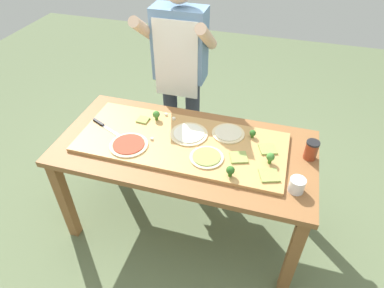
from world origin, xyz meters
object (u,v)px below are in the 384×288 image
prep_table (185,157)px  pizza_whole_tomato_red (129,145)px  pizza_whole_pesto_green (207,157)px  pizza_slice_center (143,120)px  broccoli_floret_center_left (156,115)px  pizza_whole_white_garlic (189,134)px  cheese_crumble_c (174,119)px  pizza_whole_cheese_artichoke (228,133)px  cheese_crumble_a (166,115)px  sauce_jar (311,150)px  pizza_slice_far_right (239,157)px  pizza_slice_far_left (269,175)px  broccoli_floret_front_right (253,133)px  chefs_knife (102,125)px  broccoli_floret_back_mid (270,157)px  broccoli_floret_front_mid (230,171)px  cheese_crumble_b (152,139)px  cook_center (180,66)px  flour_cup (297,186)px  pizza_slice_near_right (268,149)px

prep_table → pizza_whole_tomato_red: pizza_whole_tomato_red is taller
pizza_whole_pesto_green → pizza_slice_center: pizza_whole_pesto_green is taller
broccoli_floret_center_left → pizza_whole_white_garlic: bearing=-20.4°
pizza_whole_tomato_red → cheese_crumble_c: 0.40m
pizza_whole_cheese_artichoke → cheese_crumble_a: (-0.48, 0.09, 0.00)m
cheese_crumble_a → sauce_jar: bearing=-8.4°
pizza_slice_far_right → pizza_slice_center: 0.75m
pizza_slice_far_right → pizza_slice_far_left: (0.20, -0.10, 0.00)m
broccoli_floret_front_right → broccoli_floret_center_left: broccoli_floret_center_left is taller
pizza_whole_pesto_green → pizza_slice_far_left: 0.39m
chefs_knife → broccoli_floret_back_mid: 1.16m
chefs_knife → broccoli_floret_front_mid: bearing=-13.8°
pizza_whole_white_garlic → cheese_crumble_b: size_ratio=16.94×
prep_table → pizza_whole_cheese_artichoke: (0.25, 0.17, 0.13)m
pizza_slice_far_right → broccoli_floret_center_left: broccoli_floret_center_left is taller
cheese_crumble_c → cheese_crumble_a: bearing=152.8°
pizza_whole_white_garlic → cook_center: size_ratio=0.15×
broccoli_floret_back_mid → broccoli_floret_center_left: bearing=164.4°
prep_table → pizza_whole_white_garlic: 0.16m
cheese_crumble_a → flour_cup: (0.95, -0.46, 0.01)m
cheese_crumble_c → sauce_jar: size_ratio=0.15×
prep_table → cook_center: size_ratio=1.02×
prep_table → pizza_whole_pesto_green: size_ratio=7.97×
cheese_crumble_c → cook_center: (-0.09, 0.45, 0.18)m
pizza_whole_white_garlic → pizza_slice_near_right: pizza_whole_white_garlic is taller
cook_center → pizza_whole_tomato_red: bearing=-96.8°
pizza_slice_far_left → broccoli_floret_back_mid: size_ratio=1.47×
pizza_slice_center → broccoli_floret_center_left: broccoli_floret_center_left is taller
cheese_crumble_c → pizza_whole_white_garlic: bearing=-40.6°
prep_table → pizza_slice_far_left: pizza_slice_far_left is taller
pizza_whole_white_garlic → chefs_knife: bearing=-173.4°
prep_table → broccoli_floret_back_mid: bearing=-3.9°
chefs_knife → pizza_slice_near_right: 1.14m
pizza_slice_near_right → broccoli_floret_front_right: broccoli_floret_front_right is taller
pizza_slice_far_left → flour_cup: (0.16, -0.05, 0.01)m
pizza_whole_white_garlic → broccoli_floret_front_right: 0.42m
pizza_whole_white_garlic → prep_table: bearing=-92.4°
pizza_whole_pesto_green → pizza_slice_far_right: pizza_whole_pesto_green is taller
cheese_crumble_c → pizza_slice_center: bearing=-161.0°
broccoli_floret_center_left → broccoli_floret_front_mid: bearing=-33.5°
broccoli_floret_back_mid → pizza_slice_far_left: bearing=-84.7°
sauce_jar → broccoli_floret_front_right: bearing=169.0°
pizza_slice_near_right → sauce_jar: bearing=6.1°
prep_table → chefs_knife: size_ratio=6.58×
pizza_slice_far_left → cheese_crumble_c: (-0.72, 0.38, 0.00)m
prep_table → sauce_jar: 0.81m
pizza_whole_white_garlic → broccoli_floret_center_left: (-0.28, 0.10, 0.04)m
pizza_slice_far_right → flour_cup: size_ratio=1.16×
chefs_knife → pizza_slice_far_right: 0.98m
broccoli_floret_front_right → broccoli_floret_front_mid: (-0.07, -0.40, 0.01)m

